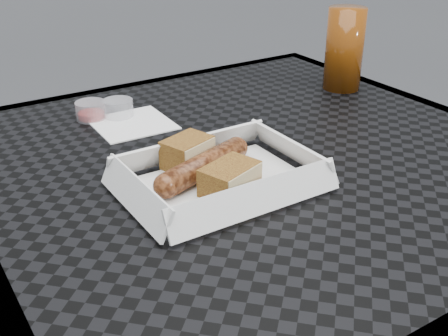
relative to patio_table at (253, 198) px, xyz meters
name	(u,v)px	position (x,y,z in m)	size (l,w,h in m)	color
patio_table	(253,198)	(0.00, 0.00, 0.00)	(0.80, 0.80, 0.74)	black
food_tray	(220,184)	(-0.10, -0.06, 0.08)	(0.22, 0.15, 0.00)	white
bratwurst	(203,166)	(-0.10, -0.03, 0.10)	(0.17, 0.08, 0.03)	brown
bread_near	(187,153)	(-0.11, 0.01, 0.10)	(0.06, 0.05, 0.04)	olive
bread_far	(230,179)	(-0.10, -0.08, 0.10)	(0.07, 0.05, 0.04)	olive
veg_garnish	(274,190)	(-0.05, -0.11, 0.08)	(0.03, 0.03, 0.00)	#E24F09
napkin	(132,124)	(-0.10, 0.20, 0.08)	(0.12, 0.12, 0.00)	white
condiment_cup_sauce	(91,111)	(-0.15, 0.25, 0.09)	(0.05, 0.05, 0.03)	maroon
condiment_cup_empty	(118,109)	(-0.11, 0.24, 0.09)	(0.05, 0.05, 0.03)	silver
drink_glass	(344,49)	(0.31, 0.15, 0.15)	(0.07, 0.07, 0.15)	#632D08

